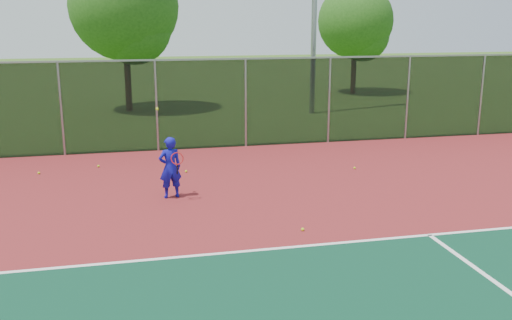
% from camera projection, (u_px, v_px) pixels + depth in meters
% --- Properties ---
extents(court_apron, '(30.00, 20.00, 0.02)m').
position_uv_depth(court_apron, '(357.00, 265.00, 10.30)').
color(court_apron, maroon).
rests_on(court_apron, ground).
extents(fence_back, '(30.00, 0.06, 3.03)m').
position_uv_depth(fence_back, '(246.00, 102.00, 19.39)').
color(fence_back, black).
rests_on(fence_back, court_apron).
extents(tennis_player, '(0.62, 0.64, 2.24)m').
position_uv_depth(tennis_player, '(170.00, 167.00, 13.96)').
color(tennis_player, '#1111A2').
rests_on(tennis_player, court_apron).
extents(practice_ball_0, '(0.07, 0.07, 0.07)m').
position_uv_depth(practice_ball_0, '(355.00, 168.00, 16.77)').
color(practice_ball_0, '#BFDA19').
rests_on(practice_ball_0, court_apron).
extents(practice_ball_3, '(0.07, 0.07, 0.07)m').
position_uv_depth(practice_ball_3, '(98.00, 166.00, 16.97)').
color(practice_ball_3, '#BFDA19').
rests_on(practice_ball_3, court_apron).
extents(practice_ball_4, '(0.07, 0.07, 0.07)m').
position_uv_depth(practice_ball_4, '(39.00, 173.00, 16.22)').
color(practice_ball_4, '#BFDA19').
rests_on(practice_ball_4, court_apron).
extents(practice_ball_5, '(0.07, 0.07, 0.07)m').
position_uv_depth(practice_ball_5, '(303.00, 229.00, 11.91)').
color(practice_ball_5, '#BFDA19').
rests_on(practice_ball_5, court_apron).
extents(practice_ball_6, '(0.07, 0.07, 0.07)m').
position_uv_depth(practice_ball_6, '(186.00, 171.00, 16.40)').
color(practice_ball_6, '#BFDA19').
rests_on(practice_ball_6, court_apron).
extents(tree_back_left, '(5.03, 5.03, 7.39)m').
position_uv_depth(tree_back_left, '(126.00, 11.00, 26.22)').
color(tree_back_left, '#372414').
rests_on(tree_back_left, ground).
extents(tree_back_mid, '(4.30, 4.30, 6.31)m').
position_uv_depth(tree_back_mid, '(358.00, 25.00, 32.60)').
color(tree_back_mid, '#372414').
rests_on(tree_back_mid, ground).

